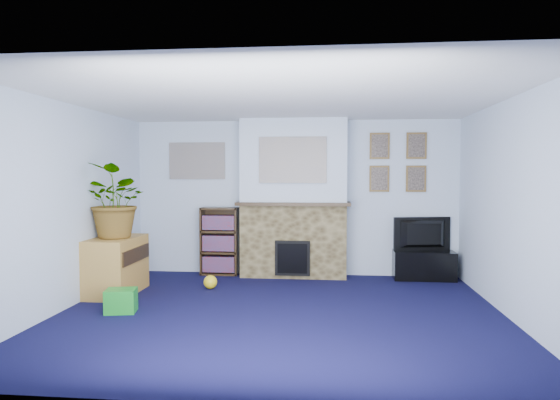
# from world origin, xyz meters

# --- Properties ---
(floor) EXTENTS (5.00, 4.50, 0.01)m
(floor) POSITION_xyz_m (0.00, 0.00, 0.00)
(floor) COLOR black
(floor) RESTS_ON ground
(ceiling) EXTENTS (5.00, 4.50, 0.01)m
(ceiling) POSITION_xyz_m (0.00, 0.00, 2.40)
(ceiling) COLOR white
(ceiling) RESTS_ON wall_back
(wall_back) EXTENTS (5.00, 0.04, 2.40)m
(wall_back) POSITION_xyz_m (0.00, 2.25, 1.20)
(wall_back) COLOR silver
(wall_back) RESTS_ON ground
(wall_front) EXTENTS (5.00, 0.04, 2.40)m
(wall_front) POSITION_xyz_m (0.00, -2.25, 1.20)
(wall_front) COLOR silver
(wall_front) RESTS_ON ground
(wall_left) EXTENTS (0.04, 4.50, 2.40)m
(wall_left) POSITION_xyz_m (-2.50, 0.00, 1.20)
(wall_left) COLOR silver
(wall_left) RESTS_ON ground
(wall_right) EXTENTS (0.04, 4.50, 2.40)m
(wall_right) POSITION_xyz_m (2.50, 0.00, 1.20)
(wall_right) COLOR silver
(wall_right) RESTS_ON ground
(chimney_breast) EXTENTS (1.72, 0.50, 2.40)m
(chimney_breast) POSITION_xyz_m (0.00, 2.05, 1.18)
(chimney_breast) COLOR brown
(chimney_breast) RESTS_ON ground
(collage_main) EXTENTS (1.00, 0.03, 0.68)m
(collage_main) POSITION_xyz_m (0.00, 1.84, 1.78)
(collage_main) COLOR gray
(collage_main) RESTS_ON chimney_breast
(collage_left) EXTENTS (0.90, 0.03, 0.58)m
(collage_left) POSITION_xyz_m (-1.55, 2.23, 1.78)
(collage_left) COLOR gray
(collage_left) RESTS_ON wall_back
(portrait_tl) EXTENTS (0.30, 0.03, 0.40)m
(portrait_tl) POSITION_xyz_m (1.30, 2.23, 2.00)
(portrait_tl) COLOR brown
(portrait_tl) RESTS_ON wall_back
(portrait_tr) EXTENTS (0.30, 0.03, 0.40)m
(portrait_tr) POSITION_xyz_m (1.85, 2.23, 2.00)
(portrait_tr) COLOR brown
(portrait_tr) RESTS_ON wall_back
(portrait_bl) EXTENTS (0.30, 0.03, 0.40)m
(portrait_bl) POSITION_xyz_m (1.30, 2.23, 1.50)
(portrait_bl) COLOR brown
(portrait_bl) RESTS_ON wall_back
(portrait_br) EXTENTS (0.30, 0.03, 0.40)m
(portrait_br) POSITION_xyz_m (1.85, 2.23, 1.50)
(portrait_br) COLOR brown
(portrait_br) RESTS_ON wall_back
(tv_stand) EXTENTS (0.89, 0.38, 0.42)m
(tv_stand) POSITION_xyz_m (1.95, 2.03, 0.23)
(tv_stand) COLOR black
(tv_stand) RESTS_ON ground
(television) EXTENTS (0.88, 0.29, 0.50)m
(television) POSITION_xyz_m (1.95, 2.05, 0.67)
(television) COLOR black
(television) RESTS_ON tv_stand
(bookshelf) EXTENTS (0.58, 0.28, 1.05)m
(bookshelf) POSITION_xyz_m (-1.16, 2.11, 0.50)
(bookshelf) COLOR black
(bookshelf) RESTS_ON ground
(sideboard) EXTENTS (0.53, 0.95, 0.74)m
(sideboard) POSITION_xyz_m (-2.24, 0.73, 0.35)
(sideboard) COLOR #AE8138
(sideboard) RESTS_ON ground
(potted_plant) EXTENTS (1.13, 1.09, 0.97)m
(potted_plant) POSITION_xyz_m (-2.19, 0.68, 1.23)
(potted_plant) COLOR #26661E
(potted_plant) RESTS_ON sideboard
(mantel_clock) EXTENTS (0.09, 0.05, 0.13)m
(mantel_clock) POSITION_xyz_m (-0.01, 2.00, 1.22)
(mantel_clock) COLOR gold
(mantel_clock) RESTS_ON chimney_breast
(mantel_candle) EXTENTS (0.05, 0.05, 0.17)m
(mantel_candle) POSITION_xyz_m (0.37, 2.00, 1.23)
(mantel_candle) COLOR #B2BFC6
(mantel_candle) RESTS_ON chimney_breast
(mantel_teddy) EXTENTS (0.12, 0.12, 0.12)m
(mantel_teddy) POSITION_xyz_m (-0.51, 2.00, 1.22)
(mantel_teddy) COLOR gray
(mantel_teddy) RESTS_ON chimney_breast
(mantel_can) EXTENTS (0.07, 0.07, 0.13)m
(mantel_can) POSITION_xyz_m (0.66, 2.00, 1.21)
(mantel_can) COLOR purple
(mantel_can) RESTS_ON chimney_breast
(green_crate) EXTENTS (0.38, 0.33, 0.27)m
(green_crate) POSITION_xyz_m (-1.81, -0.13, 0.14)
(green_crate) COLOR #198C26
(green_crate) RESTS_ON ground
(toy_ball) EXTENTS (0.19, 0.19, 0.19)m
(toy_ball) POSITION_xyz_m (-1.07, 1.11, 0.09)
(toy_ball) COLOR yellow
(toy_ball) RESTS_ON ground
(toy_block) EXTENTS (0.22, 0.22, 0.22)m
(toy_block) POSITION_xyz_m (-2.30, 0.43, 0.11)
(toy_block) COLOR purple
(toy_block) RESTS_ON ground
(toy_tube) EXTENTS (0.32, 0.14, 0.18)m
(toy_tube) POSITION_xyz_m (-2.00, 0.41, 0.07)
(toy_tube) COLOR purple
(toy_tube) RESTS_ON ground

